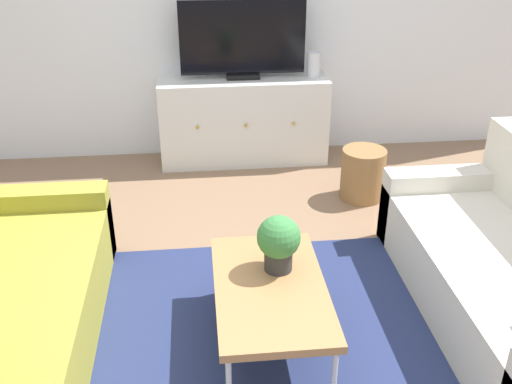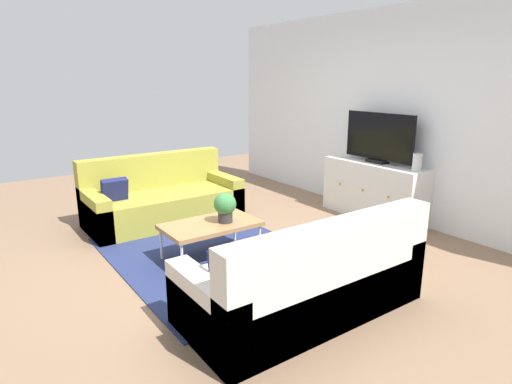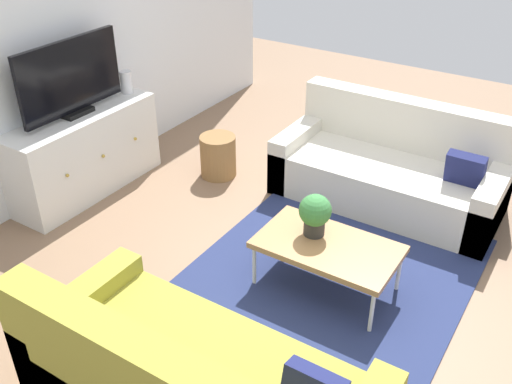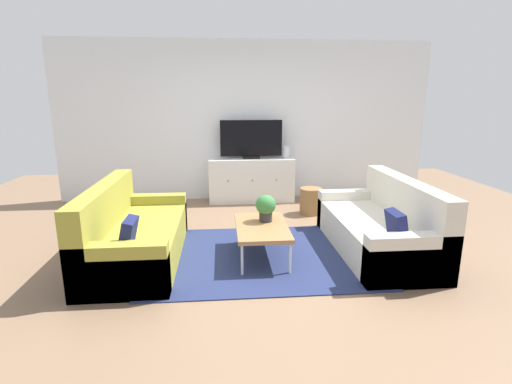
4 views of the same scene
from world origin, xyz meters
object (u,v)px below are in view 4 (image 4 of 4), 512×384
object	(u,v)px
couch_left_side	(130,236)
wicker_basket	(311,201)
couch_right_side	(383,229)
coffee_table	(262,228)
potted_plant	(266,207)
tv_console	(251,180)
glass_vase	(286,152)
flat_screen_tv	(251,139)

from	to	relation	value
couch_left_side	wicker_basket	xyz separation A→B (m)	(2.39, 1.54, -0.07)
couch_left_side	couch_right_side	size ratio (longest dim) A/B	1.00
couch_left_side	wicker_basket	bearing A→B (deg)	32.79
couch_right_side	wicker_basket	distance (m)	1.62
couch_right_side	wicker_basket	xyz separation A→B (m)	(-0.50, 1.54, -0.07)
coffee_table	potted_plant	bearing A→B (deg)	67.12
coffee_table	wicker_basket	distance (m)	1.87
tv_console	glass_vase	world-z (taller)	glass_vase
couch_left_side	wicker_basket	distance (m)	2.84
potted_plant	glass_vase	bearing A→B (deg)	74.98
couch_right_side	glass_vase	world-z (taller)	glass_vase
couch_right_side	potted_plant	xyz separation A→B (m)	(-1.37, 0.07, 0.28)
coffee_table	couch_right_side	bearing A→B (deg)	2.83
coffee_table	flat_screen_tv	bearing A→B (deg)	88.29
wicker_basket	couch_left_side	bearing A→B (deg)	-147.21
coffee_table	glass_vase	world-z (taller)	glass_vase
potted_plant	glass_vase	world-z (taller)	glass_vase
glass_vase	wicker_basket	size ratio (longest dim) A/B	0.52
tv_console	wicker_basket	xyz separation A→B (m)	(0.86, -0.84, -0.17)
coffee_table	flat_screen_tv	xyz separation A→B (m)	(0.07, 2.47, 0.72)
couch_left_side	couch_right_side	world-z (taller)	same
potted_plant	coffee_table	bearing A→B (deg)	-112.88
couch_left_side	couch_right_side	distance (m)	2.89
couch_left_side	glass_vase	size ratio (longest dim) A/B	9.25
coffee_table	glass_vase	bearing A→B (deg)	74.50
couch_left_side	tv_console	bearing A→B (deg)	57.21
tv_console	flat_screen_tv	size ratio (longest dim) A/B	1.39
flat_screen_tv	wicker_basket	bearing A→B (deg)	-44.86
coffee_table	tv_console	size ratio (longest dim) A/B	0.67
couch_right_side	coffee_table	size ratio (longest dim) A/B	1.98
couch_left_side	flat_screen_tv	xyz separation A→B (m)	(1.53, 2.39, 0.80)
coffee_table	wicker_basket	size ratio (longest dim) A/B	2.42
tv_console	potted_plant	bearing A→B (deg)	-90.34
couch_left_side	tv_console	world-z (taller)	couch_left_side
potted_plant	flat_screen_tv	distance (m)	2.38
coffee_table	flat_screen_tv	world-z (taller)	flat_screen_tv
coffee_table	flat_screen_tv	distance (m)	2.57
potted_plant	glass_vase	xyz separation A→B (m)	(0.62, 2.30, 0.30)
tv_console	wicker_basket	bearing A→B (deg)	-44.18
flat_screen_tv	glass_vase	distance (m)	0.64
glass_vase	wicker_basket	xyz separation A→B (m)	(0.26, -0.84, -0.65)
couch_right_side	potted_plant	distance (m)	1.40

